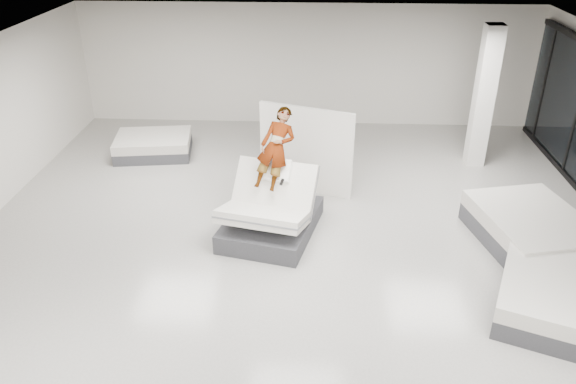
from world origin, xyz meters
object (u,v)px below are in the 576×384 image
object	(u,v)px
flat_bed_right_far	(531,229)
remote	(282,182)
person	(276,164)
flat_bed_right_near	(555,297)
hero_bed	(271,214)
column	(484,97)
divider_panel	(306,150)
flat_bed_left_far	(154,145)

from	to	relation	value
flat_bed_right_far	remote	bearing A→B (deg)	179.21
person	remote	xyz separation A→B (m)	(0.13, -0.39, -0.16)
person	flat_bed_right_far	xyz separation A→B (m)	(4.58, -0.45, -0.96)
person	flat_bed_right_far	bearing A→B (deg)	7.77
flat_bed_right_far	flat_bed_right_near	bearing A→B (deg)	-98.04
hero_bed	column	distance (m)	5.76
hero_bed	flat_bed_right_near	bearing A→B (deg)	-24.67
person	flat_bed_right_near	bearing A→B (deg)	-15.14
column	divider_panel	bearing A→B (deg)	-157.94
hero_bed	flat_bed_right_far	world-z (taller)	hero_bed
person	flat_bed_right_far	distance (m)	4.70
flat_bed_right_near	flat_bed_left_far	distance (m)	9.30
hero_bed	person	size ratio (longest dim) A/B	1.50
remote	flat_bed_left_far	size ratio (longest dim) A/B	0.07
flat_bed_right_near	flat_bed_left_far	bearing A→B (deg)	143.86
divider_panel	column	size ratio (longest dim) A/B	0.63
person	flat_bed_left_far	xyz separation A→B (m)	(-3.20, 3.14, -1.02)
person	divider_panel	bearing A→B (deg)	84.12
flat_bed_right_near	flat_bed_right_far	bearing A→B (deg)	81.96
divider_panel	flat_bed_right_near	size ratio (longest dim) A/B	0.83
person	column	world-z (taller)	column
column	person	bearing A→B (deg)	-145.51
hero_bed	divider_panel	xyz separation A→B (m)	(0.59, 1.79, 0.52)
hero_bed	flat_bed_right_far	bearing A→B (deg)	-1.50
remote	divider_panel	world-z (taller)	divider_panel
hero_bed	flat_bed_right_far	xyz separation A→B (m)	(4.66, -0.12, -0.10)
remote	hero_bed	bearing A→B (deg)	177.36
divider_panel	column	distance (m)	4.29
hero_bed	flat_bed_left_far	world-z (taller)	hero_bed
remote	divider_panel	bearing A→B (deg)	91.88
divider_panel	hero_bed	bearing A→B (deg)	-88.03
hero_bed	flat_bed_right_far	distance (m)	4.66
hero_bed	divider_panel	world-z (taller)	divider_panel
flat_bed_left_far	column	distance (m)	7.75
flat_bed_left_far	flat_bed_right_near	bearing A→B (deg)	-36.14
remote	divider_panel	xyz separation A→B (m)	(0.38, 1.85, -0.18)
flat_bed_right_near	flat_bed_left_far	xyz separation A→B (m)	(-7.51, 5.49, -0.04)
flat_bed_right_near	hero_bed	bearing A→B (deg)	155.33
divider_panel	person	bearing A→B (deg)	-89.09
column	flat_bed_right_near	bearing A→B (deg)	-91.25
flat_bed_right_near	flat_bed_left_far	world-z (taller)	flat_bed_right_near
flat_bed_right_far	column	size ratio (longest dim) A/B	0.79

